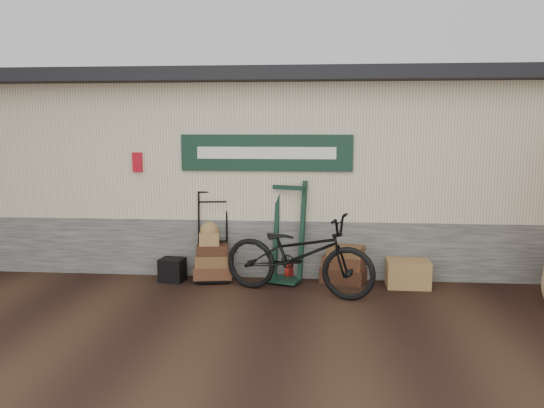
% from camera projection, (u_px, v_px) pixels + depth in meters
% --- Properties ---
extents(ground, '(80.00, 80.00, 0.00)m').
position_uv_depth(ground, '(281.00, 298.00, 7.30)').
color(ground, black).
rests_on(ground, ground).
extents(station_building, '(14.40, 4.10, 3.20)m').
position_uv_depth(station_building, '(291.00, 166.00, 9.76)').
color(station_building, '#4C4C47').
rests_on(station_building, ground).
extents(porter_trolley, '(0.76, 0.62, 1.38)m').
position_uv_depth(porter_trolley, '(213.00, 235.00, 8.13)').
color(porter_trolley, black).
rests_on(porter_trolley, ground).
extents(green_barrow, '(0.68, 0.62, 1.53)m').
position_uv_depth(green_barrow, '(288.00, 232.00, 8.02)').
color(green_barrow, black).
rests_on(green_barrow, ground).
extents(suitcase_stack, '(0.74, 0.58, 0.57)m').
position_uv_depth(suitcase_stack, '(344.00, 264.00, 8.02)').
color(suitcase_stack, '#341610').
rests_on(suitcase_stack, ground).
extents(wicker_hamper, '(0.62, 0.41, 0.40)m').
position_uv_depth(wicker_hamper, '(408.00, 273.00, 7.79)').
color(wicker_hamper, olive).
rests_on(wicker_hamper, ground).
extents(black_trunk, '(0.39, 0.35, 0.35)m').
position_uv_depth(black_trunk, '(172.00, 270.00, 8.08)').
color(black_trunk, black).
rests_on(black_trunk, ground).
extents(bicycle, '(1.37, 2.32, 1.28)m').
position_uv_depth(bicycle, '(298.00, 250.00, 7.41)').
color(bicycle, black).
rests_on(bicycle, ground).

